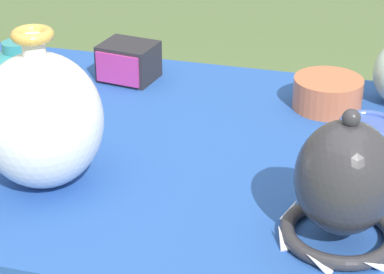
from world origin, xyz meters
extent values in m
cylinder|color=olive|center=(-0.56, 0.34, 0.38)|extent=(0.04, 0.04, 0.76)
cube|color=olive|center=(0.00, 0.00, 0.77)|extent=(1.21, 0.78, 0.03)
cube|color=#234C9E|center=(0.00, 0.00, 0.79)|extent=(1.23, 0.80, 0.01)
ellipsoid|color=white|center=(-0.20, -0.18, 0.90)|extent=(0.20, 0.20, 0.22)
cylinder|color=white|center=(-0.20, -0.18, 1.03)|extent=(0.04, 0.04, 0.04)
torus|color=gold|center=(-0.20, -0.18, 1.04)|extent=(0.07, 0.07, 0.02)
torus|color=#2D2D33|center=(0.28, -0.21, 0.80)|extent=(0.17, 0.17, 0.02)
ellipsoid|color=#2D2D33|center=(0.28, -0.21, 0.89)|extent=(0.14, 0.14, 0.17)
sphere|color=#2D2D33|center=(0.28, -0.21, 0.99)|extent=(0.03, 0.03, 0.03)
cone|color=white|center=(0.34, -0.15, 0.80)|extent=(0.04, 0.04, 0.03)
cone|color=white|center=(0.26, -0.13, 0.80)|extent=(0.04, 0.02, 0.03)
cone|color=white|center=(0.20, -0.18, 0.80)|extent=(0.03, 0.04, 0.03)
cone|color=white|center=(0.20, -0.25, 0.80)|extent=(0.03, 0.04, 0.03)
cone|color=white|center=(0.26, -0.30, 0.80)|extent=(0.04, 0.02, 0.03)
cone|color=white|center=(0.34, -0.28, 0.80)|extent=(0.04, 0.04, 0.03)
cube|color=#232328|center=(-0.22, 0.27, 0.83)|extent=(0.13, 0.11, 0.08)
cube|color=#B23384|center=(-0.22, 0.22, 0.83)|extent=(0.10, 0.02, 0.07)
cylinder|color=#BC6642|center=(0.21, 0.24, 0.82)|extent=(0.14, 0.14, 0.06)
cylinder|color=#3851A8|center=(0.30, 0.03, 0.83)|extent=(0.09, 0.09, 0.07)
torus|color=#3851A8|center=(0.30, 0.03, 0.86)|extent=(0.10, 0.10, 0.01)
ellipsoid|color=teal|center=(-0.39, 0.10, 0.85)|extent=(0.14, 0.14, 0.11)
cylinder|color=teal|center=(-0.39, 0.10, 0.91)|extent=(0.05, 0.05, 0.02)
camera|label=1|loc=(0.32, -1.14, 1.42)|focal=70.00mm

